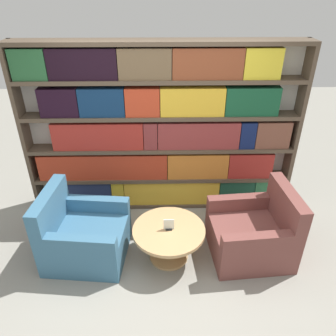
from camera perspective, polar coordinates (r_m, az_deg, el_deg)
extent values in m
plane|color=gray|center=(3.82, -0.98, -18.25)|extent=(14.00, 14.00, 0.00)
cube|color=silver|center=(4.37, -1.21, 6.96)|extent=(3.53, 0.05, 2.26)
cube|color=brown|center=(4.60, -23.52, 5.59)|extent=(0.05, 0.30, 2.26)
cube|color=brown|center=(4.59, 21.16, 6.04)|extent=(0.05, 0.30, 2.26)
cube|color=brown|center=(4.82, -1.07, -5.77)|extent=(3.43, 0.30, 0.05)
cube|color=brown|center=(4.58, -1.12, -1.46)|extent=(3.43, 0.30, 0.05)
cube|color=brown|center=(4.35, -1.18, 3.57)|extent=(3.43, 0.30, 0.05)
cube|color=brown|center=(4.17, -1.24, 9.11)|extent=(3.43, 0.30, 0.05)
cube|color=brown|center=(4.02, -1.32, 15.09)|extent=(3.43, 0.30, 0.05)
cube|color=brown|center=(3.93, -1.39, 21.09)|extent=(3.43, 0.30, 0.05)
cube|color=navy|center=(4.78, -13.17, -3.92)|extent=(0.58, 0.20, 0.37)
cube|color=gold|center=(4.72, -8.59, -3.92)|extent=(0.17, 0.20, 0.37)
cube|color=gold|center=(4.68, 0.64, -3.86)|extent=(1.33, 0.20, 0.37)
cube|color=#194936|center=(4.79, 11.68, -3.66)|extent=(0.49, 0.20, 0.37)
cube|color=#2E7247|center=(4.90, 16.58, -3.52)|extent=(0.35, 0.20, 0.37)
cube|color=#B33720|center=(4.52, -11.14, 0.52)|extent=(1.72, 0.20, 0.37)
cube|color=#C9732B|center=(4.47, 5.14, 0.69)|extent=(0.81, 0.20, 0.37)
cube|color=#A32A24|center=(4.60, 14.00, 0.76)|extent=(0.59, 0.20, 0.37)
cube|color=#A32B23|center=(4.32, -12.02, 5.69)|extent=(1.16, 0.20, 0.36)
cube|color=maroon|center=(4.24, -3.03, 5.88)|extent=(0.17, 0.20, 0.36)
cube|color=maroon|center=(4.27, 5.30, 5.93)|extent=(1.04, 0.20, 0.36)
cube|color=#121F4D|center=(4.38, 13.54, 5.86)|extent=(0.20, 0.20, 0.36)
cube|color=brown|center=(4.47, 17.61, 5.78)|extent=(0.44, 0.20, 0.36)
cube|color=black|center=(4.26, -18.36, 10.92)|extent=(0.47, 0.20, 0.35)
cube|color=navy|center=(4.14, -11.39, 11.32)|extent=(0.55, 0.20, 0.35)
cube|color=#BE3B20|center=(4.08, -4.45, 11.55)|extent=(0.42, 0.20, 0.35)
cube|color=gold|center=(4.09, 4.25, 11.61)|extent=(0.78, 0.20, 0.35)
cube|color=#154C2F|center=(4.22, 14.32, 11.36)|extent=(0.66, 0.20, 0.35)
cube|color=#265B33|center=(4.23, -22.91, 16.39)|extent=(0.40, 0.20, 0.35)
cube|color=black|center=(4.05, -14.56, 17.21)|extent=(0.79, 0.20, 0.35)
cube|color=brown|center=(3.96, -4.04, 17.76)|extent=(0.61, 0.20, 0.35)
cube|color=brown|center=(3.99, 6.87, 17.72)|extent=(0.81, 0.20, 0.35)
cube|color=gold|center=(4.12, 16.00, 17.23)|extent=(0.43, 0.20, 0.35)
cube|color=#386684|center=(4.02, -13.83, -12.32)|extent=(0.96, 0.89, 0.40)
cube|color=#386684|center=(3.88, -19.89, -7.01)|extent=(0.22, 0.81, 0.46)
cube|color=#386684|center=(3.57, -14.90, -12.70)|extent=(0.75, 0.19, 0.18)
cube|color=#386684|center=(4.07, -12.01, -6.19)|extent=(0.75, 0.19, 0.18)
cube|color=brown|center=(4.05, 13.94, -11.94)|extent=(0.95, 0.88, 0.40)
cube|color=brown|center=(3.92, 19.89, -6.58)|extent=(0.21, 0.81, 0.46)
cube|color=brown|center=(4.10, 12.03, -5.89)|extent=(0.75, 0.18, 0.18)
cube|color=brown|center=(3.61, 15.16, -12.28)|extent=(0.75, 0.18, 0.18)
cylinder|color=tan|center=(3.89, 0.14, -13.16)|extent=(0.15, 0.15, 0.38)
cylinder|color=tan|center=(4.01, 0.14, -14.99)|extent=(0.45, 0.45, 0.03)
cylinder|color=tan|center=(3.74, 0.14, -10.81)|extent=(0.82, 0.82, 0.04)
cube|color=black|center=(3.72, 0.14, -10.52)|extent=(0.07, 0.06, 0.01)
cube|color=silver|center=(3.68, 0.15, -9.79)|extent=(0.12, 0.01, 0.13)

